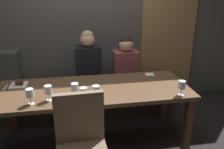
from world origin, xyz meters
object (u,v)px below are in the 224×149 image
(wine_glass_center_back, at_px, (75,88))
(wine_glass_center_front, at_px, (96,90))
(diner_bearded, at_px, (126,62))
(dessert_plate, at_px, (19,84))
(wine_glass_near_left, at_px, (30,94))
(wine_glass_far_right, at_px, (48,90))
(dining_table, at_px, (94,95))
(diner_redhead, at_px, (88,61))
(chair_near_side, at_px, (81,142))
(banquette_bench, at_px, (90,100))
(wine_glass_far_left, at_px, (84,92))
(fork_on_table, at_px, (5,87))
(wine_glass_end_left, at_px, (182,85))

(wine_glass_center_back, distance_m, wine_glass_center_front, 0.23)
(diner_bearded, bearing_deg, dessert_plate, -160.45)
(diner_bearded, height_order, wine_glass_near_left, diner_bearded)
(wine_glass_far_right, relative_size, wine_glass_near_left, 1.00)
(dining_table, height_order, wine_glass_near_left, wine_glass_near_left)
(diner_redhead, relative_size, wine_glass_center_front, 5.02)
(chair_near_side, distance_m, diner_bearded, 1.63)
(dining_table, distance_m, banquette_bench, 0.82)
(wine_glass_center_front, xyz_separation_m, dessert_plate, (-0.86, 0.54, -0.10))
(wine_glass_near_left, bearing_deg, wine_glass_far_right, 16.69)
(diner_redhead, distance_m, wine_glass_near_left, 1.19)
(diner_redhead, bearing_deg, chair_near_side, -97.06)
(diner_bearded, relative_size, wine_glass_far_left, 4.45)
(diner_redhead, distance_m, wine_glass_center_front, 1.03)
(dining_table, distance_m, fork_on_table, 1.02)
(diner_bearded, bearing_deg, wine_glass_center_front, -117.55)
(wine_glass_far_right, bearing_deg, chair_near_side, -59.11)
(banquette_bench, height_order, dessert_plate, dessert_plate)
(wine_glass_center_front, xyz_separation_m, wine_glass_far_left, (-0.13, -0.03, 0.00))
(chair_near_side, xyz_separation_m, dessert_plate, (-0.68, 0.95, 0.20))
(wine_glass_center_back, height_order, wine_glass_far_right, same)
(wine_glass_far_right, bearing_deg, diner_redhead, 63.55)
(wine_glass_center_back, height_order, dessert_plate, wine_glass_center_back)
(diner_redhead, relative_size, diner_bearded, 1.13)
(wine_glass_center_back, distance_m, wine_glass_end_left, 1.12)
(wine_glass_center_back, distance_m, dessert_plate, 0.79)
(banquette_bench, distance_m, wine_glass_near_left, 1.33)
(diner_bearded, relative_size, dessert_plate, 3.84)
(dining_table, bearing_deg, wine_glass_far_left, -110.23)
(wine_glass_near_left, height_order, fork_on_table, wine_glass_near_left)
(dining_table, bearing_deg, diner_bearded, 52.96)
(dessert_plate, distance_m, fork_on_table, 0.15)
(dining_table, relative_size, wine_glass_near_left, 13.41)
(wine_glass_center_back, bearing_deg, chair_near_side, -86.82)
(wine_glass_far_right, height_order, wine_glass_near_left, same)
(diner_redhead, height_order, wine_glass_end_left, diner_redhead)
(dining_table, relative_size, diner_bearded, 3.01)
(wine_glass_far_right, bearing_deg, wine_glass_center_front, -10.01)
(wine_glass_far_right, distance_m, wine_glass_end_left, 1.39)
(diner_bearded, bearing_deg, wine_glass_center_back, -128.73)
(diner_bearded, xyz_separation_m, wine_glass_near_left, (-1.19, -1.00, 0.06))
(fork_on_table, bearing_deg, wine_glass_near_left, -46.31)
(dining_table, relative_size, dessert_plate, 11.58)
(wine_glass_far_left, xyz_separation_m, wine_glass_end_left, (1.03, -0.00, 0.00))
(dining_table, xyz_separation_m, wine_glass_end_left, (0.91, -0.34, 0.20))
(chair_near_side, relative_size, wine_glass_far_right, 5.98)
(diner_bearded, relative_size, wine_glass_end_left, 4.45)
(banquette_bench, xyz_separation_m, wine_glass_center_back, (-0.21, -0.92, 0.63))
(dining_table, distance_m, diner_redhead, 0.74)
(wine_glass_end_left, bearing_deg, dining_table, 159.35)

